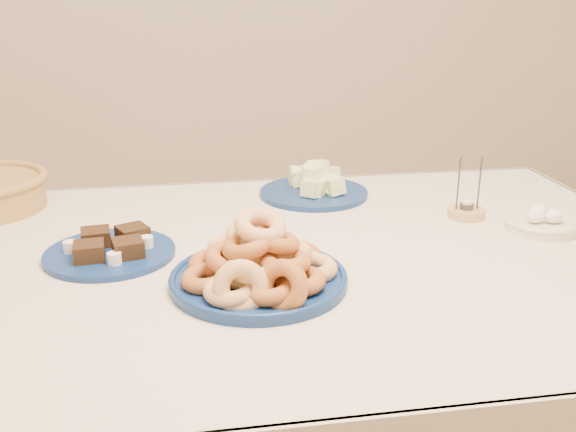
# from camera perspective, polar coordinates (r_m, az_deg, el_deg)

# --- Properties ---
(dining_table) EXTENTS (1.71, 1.11, 0.75)m
(dining_table) POSITION_cam_1_polar(r_m,az_deg,el_deg) (1.38, -0.35, -7.43)
(dining_table) COLOR brown
(dining_table) RESTS_ON ground
(donut_platter) EXTENTS (0.40, 0.40, 0.15)m
(donut_platter) POSITION_cam_1_polar(r_m,az_deg,el_deg) (1.18, -2.62, -4.53)
(donut_platter) COLOR navy
(donut_platter) RESTS_ON dining_table
(melon_plate) EXTENTS (0.35, 0.35, 0.10)m
(melon_plate) POSITION_cam_1_polar(r_m,az_deg,el_deg) (1.70, 2.45, 2.65)
(melon_plate) COLOR navy
(melon_plate) RESTS_ON dining_table
(brownie_plate) EXTENTS (0.32, 0.32, 0.05)m
(brownie_plate) POSITION_cam_1_polar(r_m,az_deg,el_deg) (1.36, -15.50, -2.89)
(brownie_plate) COLOR navy
(brownie_plate) RESTS_ON dining_table
(candle_holder) EXTENTS (0.10, 0.10, 0.15)m
(candle_holder) POSITION_cam_1_polar(r_m,az_deg,el_deg) (1.60, 15.56, 0.40)
(candle_holder) COLOR tan
(candle_holder) RESTS_ON dining_table
(egg_bowl) EXTENTS (0.17, 0.17, 0.05)m
(egg_bowl) POSITION_cam_1_polar(r_m,az_deg,el_deg) (1.56, 21.59, -0.56)
(egg_bowl) COLOR beige
(egg_bowl) RESTS_ON dining_table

